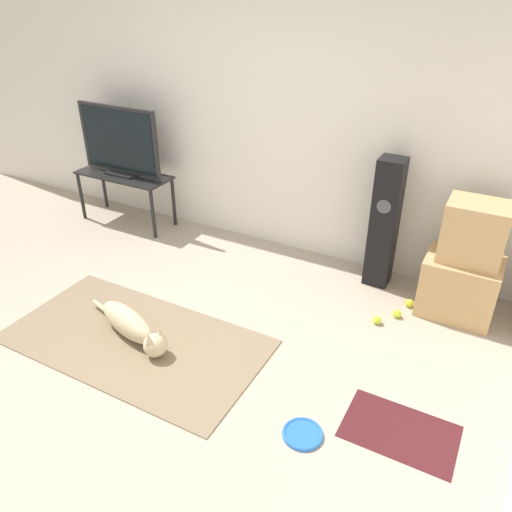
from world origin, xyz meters
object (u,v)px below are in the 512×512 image
(tv_stand, at_px, (124,181))
(tennis_ball_by_boxes, at_px, (409,303))
(floor_speaker, at_px, (384,224))
(dog, at_px, (132,326))
(frisbee, at_px, (303,434))
(tv, at_px, (119,142))
(cardboard_box_upper, at_px, (475,232))
(tennis_ball_loose_on_carpet, at_px, (397,314))
(tennis_ball_near_speaker, at_px, (377,320))
(cardboard_box_lower, at_px, (459,286))

(tv_stand, xyz_separation_m, tennis_ball_by_boxes, (3.08, -0.16, -0.43))
(floor_speaker, bearing_deg, tv_stand, -178.01)
(dog, height_order, frisbee, dog)
(frisbee, distance_m, tv_stand, 3.38)
(tv, bearing_deg, cardboard_box_upper, -0.78)
(cardboard_box_upper, bearing_deg, floor_speaker, 168.69)
(tennis_ball_loose_on_carpet, bearing_deg, cardboard_box_upper, 37.60)
(floor_speaker, relative_size, tennis_ball_loose_on_carpet, 17.00)
(frisbee, height_order, cardboard_box_upper, cardboard_box_upper)
(dog, height_order, cardboard_box_upper, cardboard_box_upper)
(tennis_ball_near_speaker, bearing_deg, frisbee, -93.22)
(tennis_ball_loose_on_carpet, bearing_deg, tv_stand, 173.38)
(cardboard_box_lower, height_order, tennis_ball_loose_on_carpet, cardboard_box_lower)
(frisbee, bearing_deg, floor_speaker, 93.39)
(frisbee, bearing_deg, tv_stand, 148.11)
(cardboard_box_upper, height_order, tennis_ball_by_boxes, cardboard_box_upper)
(dog, xyz_separation_m, tennis_ball_by_boxes, (1.71, 1.38, -0.08))
(floor_speaker, distance_m, tennis_ball_loose_on_carpet, 0.75)
(floor_speaker, bearing_deg, tv, -178.07)
(dog, relative_size, frisbee, 3.73)
(tv_stand, bearing_deg, cardboard_box_lower, -0.96)
(dog, relative_size, tennis_ball_by_boxes, 13.67)
(cardboard_box_upper, relative_size, floor_speaker, 0.41)
(tennis_ball_by_boxes, relative_size, tennis_ball_near_speaker, 1.00)
(cardboard_box_upper, relative_size, tv, 0.49)
(tv_stand, bearing_deg, tennis_ball_near_speaker, -9.86)
(tennis_ball_by_boxes, bearing_deg, tv_stand, 177.04)
(floor_speaker, xyz_separation_m, tennis_ball_loose_on_carpet, (0.29, -0.45, -0.53))
(dog, distance_m, cardboard_box_upper, 2.61)
(tv, distance_m, tennis_ball_near_speaker, 3.08)
(tv, relative_size, tennis_ball_loose_on_carpet, 14.51)
(tennis_ball_near_speaker, bearing_deg, tv, 170.09)
(floor_speaker, height_order, tennis_ball_loose_on_carpet, floor_speaker)
(cardboard_box_upper, distance_m, floor_speaker, 0.72)
(cardboard_box_lower, bearing_deg, tennis_ball_near_speaker, -137.71)
(dog, bearing_deg, tennis_ball_near_speaker, 33.90)
(dog, relative_size, tennis_ball_loose_on_carpet, 13.67)
(floor_speaker, xyz_separation_m, tv, (-2.73, -0.09, 0.33))
(frisbee, relative_size, tennis_ball_loose_on_carpet, 3.66)
(cardboard_box_upper, height_order, tennis_ball_near_speaker, cardboard_box_upper)
(frisbee, xyz_separation_m, tennis_ball_near_speaker, (0.07, 1.26, 0.02))
(dog, relative_size, cardboard_box_upper, 1.94)
(dog, distance_m, tv_stand, 2.09)
(cardboard_box_lower, height_order, tv_stand, tv_stand)
(cardboard_box_lower, distance_m, floor_speaker, 0.76)
(tv_stand, bearing_deg, tv, 90.00)
(frisbee, height_order, tv_stand, tv_stand)
(tv_stand, xyz_separation_m, tennis_ball_near_speaker, (2.91, -0.51, -0.43))
(tennis_ball_by_boxes, distance_m, tennis_ball_loose_on_carpet, 0.20)
(cardboard_box_upper, distance_m, tv_stand, 3.43)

